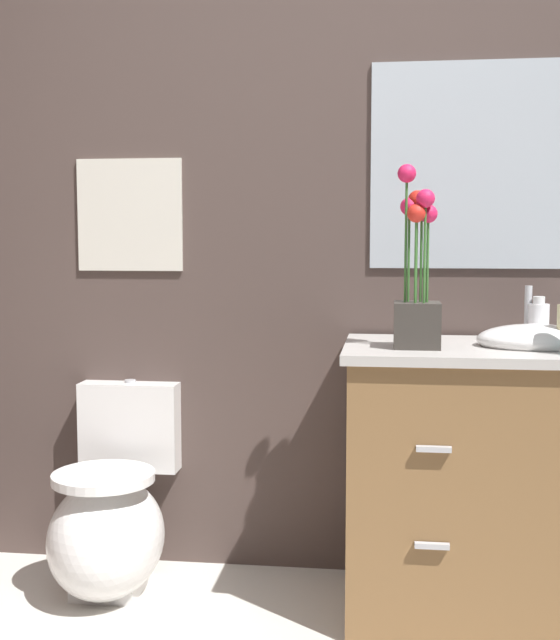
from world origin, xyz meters
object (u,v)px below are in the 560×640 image
(vanity_cabinet, at_px, (493,478))
(soap_bottle, at_px, (538,321))
(flower_vase, at_px, (417,286))
(toilet, at_px, (111,521))
(wall_mirror, at_px, (489,165))
(wall_poster, at_px, (130,215))

(vanity_cabinet, relative_size, soap_bottle, 7.16)
(flower_vase, xyz_separation_m, soap_bottle, (0.40, 0.21, -0.12))
(toilet, xyz_separation_m, vanity_cabinet, (1.27, -0.03, 0.20))
(wall_mirror, bearing_deg, vanity_cabinet, -89.48)
(toilet, bearing_deg, vanity_cabinet, -1.20)
(soap_bottle, bearing_deg, wall_mirror, 134.04)
(soap_bottle, bearing_deg, wall_poster, 173.73)
(toilet, relative_size, vanity_cabinet, 0.66)
(wall_mirror, bearing_deg, soap_bottle, -45.96)
(flower_vase, bearing_deg, wall_poster, 160.20)
(wall_mirror, bearing_deg, toilet, -168.05)
(vanity_cabinet, bearing_deg, soap_bottle, 43.19)
(vanity_cabinet, xyz_separation_m, soap_bottle, (0.15, 0.14, 0.49))
(flower_vase, bearing_deg, soap_bottle, 27.90)
(flower_vase, xyz_separation_m, wall_mirror, (0.25, 0.37, 0.39))
(vanity_cabinet, bearing_deg, flower_vase, -163.95)
(toilet, xyz_separation_m, flower_vase, (1.02, -0.10, 0.82))
(wall_poster, bearing_deg, soap_bottle, -6.27)
(toilet, relative_size, flower_vase, 1.24)
(vanity_cabinet, bearing_deg, wall_poster, 166.93)
(toilet, xyz_separation_m, soap_bottle, (1.41, 0.11, 0.69))
(toilet, height_order, wall_poster, wall_poster)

